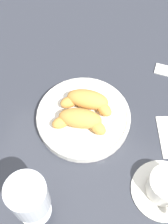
{
  "coord_description": "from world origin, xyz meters",
  "views": [
    {
      "loc": [
        -0.1,
        0.35,
        0.66
      ],
      "look_at": [
        0.02,
        -0.0,
        0.03
      ],
      "focal_mm": 49.55,
      "sensor_mm": 36.0,
      "label": 1
    }
  ],
  "objects_px": {
    "juice_glass_left": "(28,197)",
    "sugar_packet": "(165,70)",
    "coffee_cup_near": "(165,187)",
    "pastry_plate": "(84,116)",
    "croissant_large": "(87,101)",
    "croissant_small": "(80,120)"
  },
  "relations": [
    {
      "from": "juice_glass_left",
      "to": "sugar_packet",
      "type": "height_order",
      "value": "juice_glass_left"
    },
    {
      "from": "coffee_cup_near",
      "to": "juice_glass_left",
      "type": "relative_size",
      "value": 0.97
    },
    {
      "from": "pastry_plate",
      "to": "croissant_large",
      "type": "distance_m",
      "value": 0.04
    },
    {
      "from": "croissant_large",
      "to": "juice_glass_left",
      "type": "bearing_deg",
      "value": 84.58
    },
    {
      "from": "pastry_plate",
      "to": "coffee_cup_near",
      "type": "distance_m",
      "value": 0.25
    },
    {
      "from": "croissant_small",
      "to": "juice_glass_left",
      "type": "bearing_deg",
      "value": 83.05
    },
    {
      "from": "pastry_plate",
      "to": "croissant_small",
      "type": "relative_size",
      "value": 1.68
    },
    {
      "from": "coffee_cup_near",
      "to": "sugar_packet",
      "type": "relative_size",
      "value": 2.72
    },
    {
      "from": "pastry_plate",
      "to": "sugar_packet",
      "type": "distance_m",
      "value": 0.26
    },
    {
      "from": "juice_glass_left",
      "to": "croissant_small",
      "type": "bearing_deg",
      "value": -96.95
    },
    {
      "from": "sugar_packet",
      "to": "croissant_large",
      "type": "bearing_deg",
      "value": 49.45
    },
    {
      "from": "coffee_cup_near",
      "to": "juice_glass_left",
      "type": "distance_m",
      "value": 0.28
    },
    {
      "from": "juice_glass_left",
      "to": "croissant_large",
      "type": "bearing_deg",
      "value": -95.42
    },
    {
      "from": "pastry_plate",
      "to": "coffee_cup_near",
      "type": "relative_size",
      "value": 1.67
    },
    {
      "from": "pastry_plate",
      "to": "juice_glass_left",
      "type": "relative_size",
      "value": 1.62
    },
    {
      "from": "coffee_cup_near",
      "to": "juice_glass_left",
      "type": "bearing_deg",
      "value": 27.14
    },
    {
      "from": "croissant_large",
      "to": "sugar_packet",
      "type": "height_order",
      "value": "croissant_large"
    },
    {
      "from": "croissant_large",
      "to": "croissant_small",
      "type": "bearing_deg",
      "value": 90.5
    },
    {
      "from": "coffee_cup_near",
      "to": "juice_glass_left",
      "type": "xyz_separation_m",
      "value": [
        0.24,
        0.12,
        0.07
      ]
    },
    {
      "from": "pastry_plate",
      "to": "coffee_cup_near",
      "type": "xyz_separation_m",
      "value": [
        -0.22,
        0.12,
        0.01
      ]
    },
    {
      "from": "pastry_plate",
      "to": "croissant_large",
      "type": "height_order",
      "value": "croissant_large"
    },
    {
      "from": "coffee_cup_near",
      "to": "juice_glass_left",
      "type": "height_order",
      "value": "juice_glass_left"
    }
  ]
}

